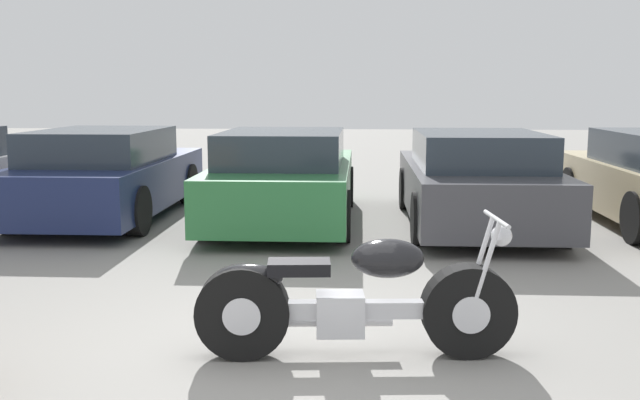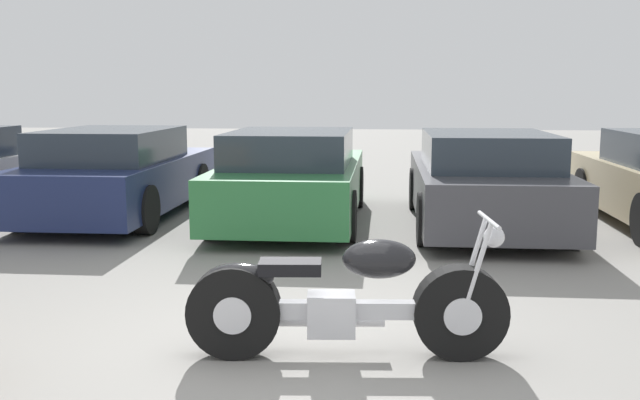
% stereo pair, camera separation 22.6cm
% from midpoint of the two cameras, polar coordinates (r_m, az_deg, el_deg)
% --- Properties ---
extents(ground_plane, '(60.00, 60.00, 0.00)m').
position_cam_midpoint_polar(ground_plane, '(5.31, -4.15, -12.20)').
color(ground_plane, gray).
extents(motorcycle, '(2.29, 0.62, 1.02)m').
position_cam_midpoint_polar(motorcycle, '(5.13, 1.35, -8.03)').
color(motorcycle, black).
rests_on(motorcycle, ground_plane).
extents(parked_car_navy, '(1.94, 4.45, 1.33)m').
position_cam_midpoint_polar(parked_car_navy, '(11.15, -17.23, 1.93)').
color(parked_car_navy, '#19234C').
rests_on(parked_car_navy, ground_plane).
extents(parked_car_green, '(1.94, 4.45, 1.33)m').
position_cam_midpoint_polar(parked_car_green, '(10.27, -3.47, 1.75)').
color(parked_car_green, '#286B38').
rests_on(parked_car_green, ground_plane).
extents(parked_car_dark_grey, '(1.94, 4.45, 1.33)m').
position_cam_midpoint_polar(parked_car_dark_grey, '(10.18, 11.70, 1.52)').
color(parked_car_dark_grey, '#3D3D42').
rests_on(parked_car_dark_grey, ground_plane).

